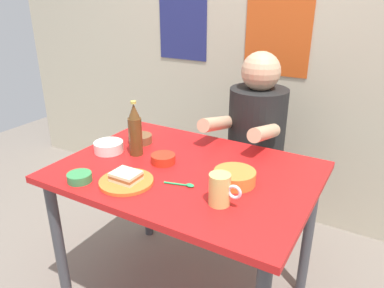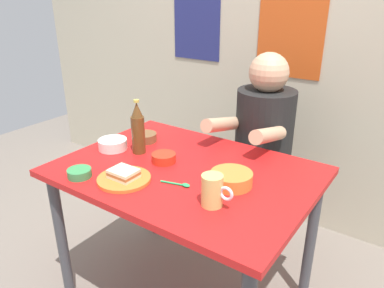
{
  "view_description": "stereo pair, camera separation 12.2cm",
  "coord_description": "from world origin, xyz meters",
  "px_view_note": "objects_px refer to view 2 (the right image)",
  "views": [
    {
      "loc": [
        0.75,
        -1.23,
        1.47
      ],
      "look_at": [
        0.0,
        0.05,
        0.84
      ],
      "focal_mm": 34.44,
      "sensor_mm": 36.0,
      "label": 1
    },
    {
      "loc": [
        0.85,
        -1.17,
        1.47
      ],
      "look_at": [
        0.0,
        0.05,
        0.84
      ],
      "focal_mm": 34.44,
      "sensor_mm": 36.0,
      "label": 2
    }
  ],
  "objects_px": {
    "sandwich": "(124,173)",
    "sauce_bowl_chili": "(164,157)",
    "beer_mug": "(213,191)",
    "person_seated": "(264,127)",
    "dining_table": "(186,187)",
    "beer_bottle": "(138,129)",
    "plate_orange": "(124,179)",
    "stool": "(259,192)"
  },
  "relations": [
    {
      "from": "sandwich",
      "to": "sauce_bowl_chili",
      "type": "height_order",
      "value": "sandwich"
    },
    {
      "from": "beer_mug",
      "to": "person_seated",
      "type": "bearing_deg",
      "value": 101.82
    },
    {
      "from": "dining_table",
      "to": "beer_bottle",
      "type": "height_order",
      "value": "beer_bottle"
    },
    {
      "from": "person_seated",
      "to": "sandwich",
      "type": "relative_size",
      "value": 6.54
    },
    {
      "from": "beer_mug",
      "to": "beer_bottle",
      "type": "height_order",
      "value": "beer_bottle"
    },
    {
      "from": "person_seated",
      "to": "plate_orange",
      "type": "bearing_deg",
      "value": -105.08
    },
    {
      "from": "stool",
      "to": "sandwich",
      "type": "relative_size",
      "value": 4.09
    },
    {
      "from": "person_seated",
      "to": "plate_orange",
      "type": "xyz_separation_m",
      "value": [
        -0.23,
        -0.85,
        -0.02
      ]
    },
    {
      "from": "sandwich",
      "to": "sauce_bowl_chili",
      "type": "relative_size",
      "value": 1.0
    },
    {
      "from": "dining_table",
      "to": "stool",
      "type": "relative_size",
      "value": 2.44
    },
    {
      "from": "beer_bottle",
      "to": "sauce_bowl_chili",
      "type": "relative_size",
      "value": 2.38
    },
    {
      "from": "plate_orange",
      "to": "beer_bottle",
      "type": "distance_m",
      "value": 0.31
    },
    {
      "from": "stool",
      "to": "dining_table",
      "type": "bearing_deg",
      "value": -97.69
    },
    {
      "from": "stool",
      "to": "beer_mug",
      "type": "bearing_deg",
      "value": -78.34
    },
    {
      "from": "person_seated",
      "to": "sauce_bowl_chili",
      "type": "relative_size",
      "value": 6.54
    },
    {
      "from": "sandwich",
      "to": "beer_mug",
      "type": "height_order",
      "value": "beer_mug"
    },
    {
      "from": "plate_orange",
      "to": "stool",
      "type": "bearing_deg",
      "value": 75.11
    },
    {
      "from": "beer_bottle",
      "to": "sauce_bowl_chili",
      "type": "xyz_separation_m",
      "value": [
        0.16,
        -0.01,
        -0.1
      ]
    },
    {
      "from": "dining_table",
      "to": "beer_bottle",
      "type": "relative_size",
      "value": 4.2
    },
    {
      "from": "stool",
      "to": "beer_bottle",
      "type": "bearing_deg",
      "value": -121.1
    },
    {
      "from": "plate_orange",
      "to": "beer_bottle",
      "type": "xyz_separation_m",
      "value": [
        -0.14,
        0.25,
        0.11
      ]
    },
    {
      "from": "beer_bottle",
      "to": "person_seated",
      "type": "bearing_deg",
      "value": 58.43
    },
    {
      "from": "dining_table",
      "to": "beer_bottle",
      "type": "bearing_deg",
      "value": 176.95
    },
    {
      "from": "plate_orange",
      "to": "beer_bottle",
      "type": "bearing_deg",
      "value": 119.87
    },
    {
      "from": "dining_table",
      "to": "sauce_bowl_chili",
      "type": "height_order",
      "value": "sauce_bowl_chili"
    },
    {
      "from": "person_seated",
      "to": "beer_bottle",
      "type": "bearing_deg",
      "value": -121.57
    },
    {
      "from": "sandwich",
      "to": "stool",
      "type": "bearing_deg",
      "value": 75.11
    },
    {
      "from": "dining_table",
      "to": "plate_orange",
      "type": "height_order",
      "value": "plate_orange"
    },
    {
      "from": "beer_bottle",
      "to": "plate_orange",
      "type": "bearing_deg",
      "value": -60.13
    },
    {
      "from": "stool",
      "to": "sandwich",
      "type": "distance_m",
      "value": 0.99
    },
    {
      "from": "beer_bottle",
      "to": "sauce_bowl_chili",
      "type": "height_order",
      "value": "beer_bottle"
    },
    {
      "from": "beer_bottle",
      "to": "sauce_bowl_chili",
      "type": "distance_m",
      "value": 0.19
    },
    {
      "from": "sandwich",
      "to": "dining_table",
      "type": "bearing_deg",
      "value": 58.13
    },
    {
      "from": "dining_table",
      "to": "person_seated",
      "type": "bearing_deg",
      "value": 82.17
    },
    {
      "from": "person_seated",
      "to": "beer_bottle",
      "type": "relative_size",
      "value": 2.75
    },
    {
      "from": "person_seated",
      "to": "plate_orange",
      "type": "height_order",
      "value": "person_seated"
    },
    {
      "from": "plate_orange",
      "to": "sauce_bowl_chili",
      "type": "bearing_deg",
      "value": 84.56
    },
    {
      "from": "stool",
      "to": "beer_mug",
      "type": "height_order",
      "value": "beer_mug"
    },
    {
      "from": "person_seated",
      "to": "sandwich",
      "type": "distance_m",
      "value": 0.88
    },
    {
      "from": "beer_mug",
      "to": "beer_bottle",
      "type": "distance_m",
      "value": 0.58
    },
    {
      "from": "person_seated",
      "to": "sauce_bowl_chili",
      "type": "xyz_separation_m",
      "value": [
        -0.21,
        -0.61,
        -0.0
      ]
    },
    {
      "from": "dining_table",
      "to": "sandwich",
      "type": "xyz_separation_m",
      "value": [
        -0.14,
        -0.23,
        0.13
      ]
    }
  ]
}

